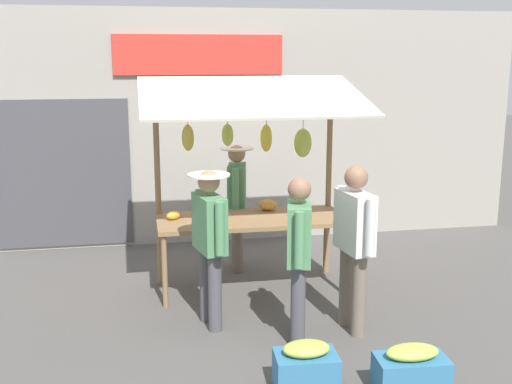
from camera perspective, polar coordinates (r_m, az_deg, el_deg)
ground_plane at (r=7.67m, az=-0.42°, el=-8.69°), size 40.00×40.00×0.00m
street_backdrop at (r=9.38m, az=-3.16°, el=5.85°), size 9.00×0.30×3.40m
market_stall at (r=7.29m, az=-0.36°, el=2.86°), size 2.50×1.46×2.50m
vendor_with_sunhat at (r=8.09m, az=-1.73°, el=-0.43°), size 0.42×0.69×1.64m
shopper_in_striped_shirt at (r=6.37m, az=-4.21°, el=-3.98°), size 0.42×0.68×1.63m
shopper_with_shopping_bag at (r=6.32m, az=8.87°, el=-3.97°), size 0.29×0.71×1.70m
shopper_in_grey_tee at (r=6.04m, az=3.87°, el=-5.11°), size 0.33×0.68×1.63m
produce_crate_near at (r=5.55m, az=13.86°, el=-15.43°), size 0.61×0.37×0.42m
produce_crate_side at (r=5.46m, az=4.54°, el=-15.56°), size 0.54×0.38×0.43m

